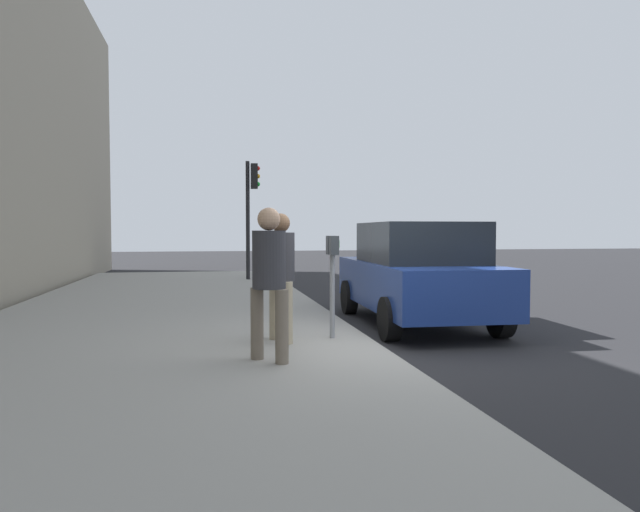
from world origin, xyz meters
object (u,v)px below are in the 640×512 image
(parked_sedan_near, at_px, (417,273))
(parking_meter, at_px, (332,264))
(traffic_signal, at_px, (251,200))
(pedestrian_bystander, at_px, (269,271))
(pedestrian_at_meter, at_px, (281,267))

(parked_sedan_near, bearing_deg, parking_meter, 132.59)
(parking_meter, height_order, parked_sedan_near, parked_sedan_near)
(parking_meter, bearing_deg, traffic_signal, 2.19)
(pedestrian_bystander, distance_m, parked_sedan_near, 4.13)
(pedestrian_bystander, bearing_deg, parked_sedan_near, 4.46)
(pedestrian_bystander, height_order, traffic_signal, traffic_signal)
(pedestrian_at_meter, bearing_deg, parked_sedan_near, 16.19)
(pedestrian_at_meter, bearing_deg, pedestrian_bystander, -122.38)
(traffic_signal, bearing_deg, parked_sedan_near, -164.73)
(pedestrian_bystander, relative_size, traffic_signal, 0.48)
(parking_meter, bearing_deg, parked_sedan_near, -47.41)
(pedestrian_at_meter, relative_size, parked_sedan_near, 0.38)
(pedestrian_bystander, bearing_deg, pedestrian_at_meter, 35.02)
(traffic_signal, bearing_deg, pedestrian_at_meter, 178.01)
(parking_meter, height_order, pedestrian_at_meter, pedestrian_at_meter)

